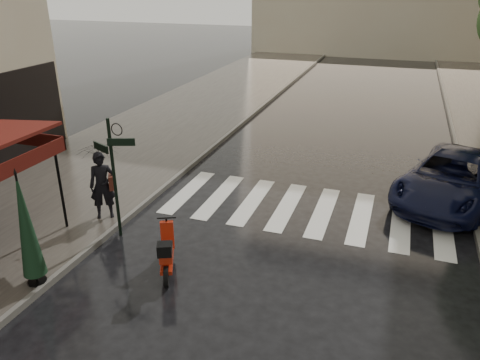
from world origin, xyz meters
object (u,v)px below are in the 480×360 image
Objects in this scene: scooter at (167,253)px; parasol_back at (26,225)px; pedestrian_with_umbrella at (99,158)px; parked_car at (453,178)px.

parasol_back reaches higher than scooter.
scooter is at bearing -63.78° from pedestrian_with_umbrella.
parked_car is 11.42m from parasol_back.
scooter is 0.59× the size of parasol_back.
pedestrian_with_umbrella is 3.10m from parasol_back.
parked_car is 2.00× the size of parasol_back.
parasol_back is (-2.36, -1.43, 1.01)m from scooter.
parked_car is at bearing 19.89° from scooter.
parasol_back is at bearing -119.36° from parked_car.
scooter is at bearing -116.17° from parked_car.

